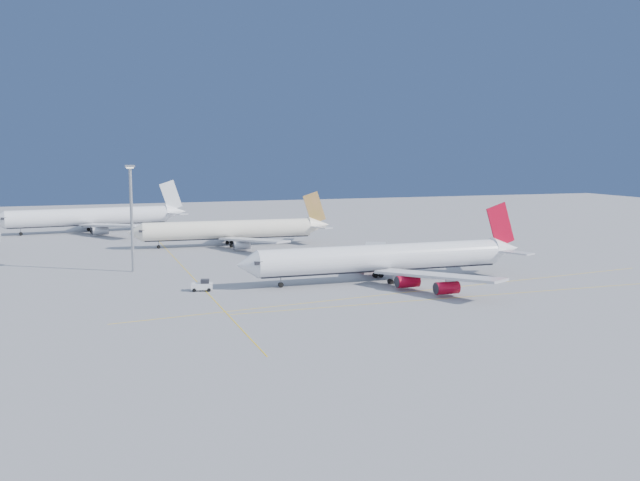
{
  "coord_description": "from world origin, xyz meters",
  "views": [
    {
      "loc": [
        -63.35,
        -129.52,
        27.37
      ],
      "look_at": [
        -11.08,
        22.56,
        7.0
      ],
      "focal_mm": 40.0,
      "sensor_mm": 36.0,
      "label": 1
    }
  ],
  "objects_px": {
    "airliner_etihad": "(233,230)",
    "pushback_tug": "(202,286)",
    "airliner_virgin": "(388,258)",
    "airliner_third": "(93,217)",
    "light_mast": "(131,209)"
  },
  "relations": [
    {
      "from": "airliner_etihad",
      "to": "pushback_tug",
      "type": "relative_size",
      "value": 13.34
    },
    {
      "from": "airliner_third",
      "to": "pushback_tug",
      "type": "relative_size",
      "value": 14.51
    },
    {
      "from": "airliner_etihad",
      "to": "light_mast",
      "type": "bearing_deg",
      "value": -127.92
    },
    {
      "from": "airliner_third",
      "to": "light_mast",
      "type": "xyz_separation_m",
      "value": [
        6.47,
        -85.6,
        9.06
      ]
    },
    {
      "from": "light_mast",
      "to": "pushback_tug",
      "type": "bearing_deg",
      "value": -67.95
    },
    {
      "from": "airliner_virgin",
      "to": "pushback_tug",
      "type": "relative_size",
      "value": 14.7
    },
    {
      "from": "airliner_virgin",
      "to": "light_mast",
      "type": "relative_size",
      "value": 2.68
    },
    {
      "from": "airliner_virgin",
      "to": "light_mast",
      "type": "height_order",
      "value": "light_mast"
    },
    {
      "from": "airliner_virgin",
      "to": "airliner_etihad",
      "type": "bearing_deg",
      "value": 106.4
    },
    {
      "from": "light_mast",
      "to": "airliner_third",
      "type": "bearing_deg",
      "value": 94.32
    },
    {
      "from": "pushback_tug",
      "to": "airliner_virgin",
      "type": "bearing_deg",
      "value": 10.95
    },
    {
      "from": "airliner_etihad",
      "to": "pushback_tug",
      "type": "distance_m",
      "value": 66.67
    },
    {
      "from": "airliner_etihad",
      "to": "light_mast",
      "type": "xyz_separation_m",
      "value": [
        -30.69,
        -36.22,
        9.57
      ]
    },
    {
      "from": "airliner_virgin",
      "to": "airliner_etihad",
      "type": "height_order",
      "value": "airliner_virgin"
    },
    {
      "from": "pushback_tug",
      "to": "light_mast",
      "type": "relative_size",
      "value": 0.18
    }
  ]
}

